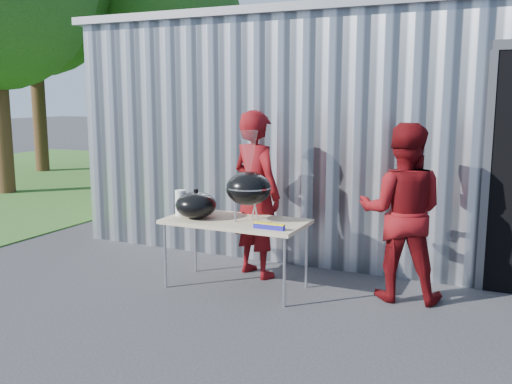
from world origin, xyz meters
The scene contains 12 objects.
ground centered at (0.00, 0.00, 0.00)m, with size 80.00×80.00×0.00m, color #2C2C2E.
building centered at (0.92, 4.59, 1.54)m, with size 8.20×6.20×3.10m.
grass_patch centered at (-9.00, 6.00, 0.01)m, with size 10.00×12.00×0.02m, color #2D591E.
tree_far centered at (-6.50, 9.00, 4.08)m, with size 3.79×3.79×6.27m.
folding_table centered at (-0.33, 0.64, 0.71)m, with size 1.50×0.75×0.75m.
kettle_grill centered at (-0.18, 0.65, 1.16)m, with size 0.48×0.48×0.95m.
grill_lid centered at (-0.75, 0.54, 0.89)m, with size 0.44×0.44×0.32m.
paper_towels centered at (-0.98, 0.59, 0.89)m, with size 0.12×0.12×0.28m, color white.
white_tub centered at (-0.88, 0.81, 0.80)m, with size 0.20×0.15×0.10m, color white.
foil_box centered at (0.17, 0.39, 0.78)m, with size 0.32×0.06×0.06m.
person_cook centered at (-0.32, 1.15, 0.95)m, with size 0.69×0.45×1.89m, color #630B0E.
person_bystander centered at (1.33, 1.07, 0.90)m, with size 0.87×0.68×1.79m, color #630B0E.
Camera 1 is at (2.35, -4.63, 2.05)m, focal length 40.00 mm.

